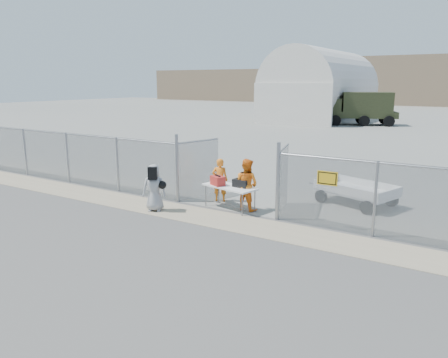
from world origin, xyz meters
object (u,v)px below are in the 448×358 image
Objects in this scene: security_worker_right at (247,184)px; utility_trailer at (356,193)px; folding_table at (230,198)px; security_worker_left at (220,180)px; visitor at (154,188)px.

utility_trailer is at bearing -131.35° from security_worker_right.
security_worker_left is at bearing 152.51° from folding_table.
security_worker_right is at bearing 3.86° from visitor.
utility_trailer is at bearing -173.24° from security_worker_left.
visitor is 0.46× the size of utility_trailer.
security_worker_left is 0.99× the size of visitor.
security_worker_left is at bearing -134.63° from utility_trailer.
utility_trailer is (3.03, 2.65, -0.47)m from security_worker_right.
security_worker_right is at bearing -120.06° from utility_trailer.
visitor is at bearing 40.72° from security_worker_left.
security_worker_left is 0.46× the size of utility_trailer.
security_worker_right is at bearing 141.89° from security_worker_left.
visitor reaches higher than utility_trailer.
security_worker_right reaches higher than utility_trailer.
security_worker_right reaches higher than security_worker_left.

